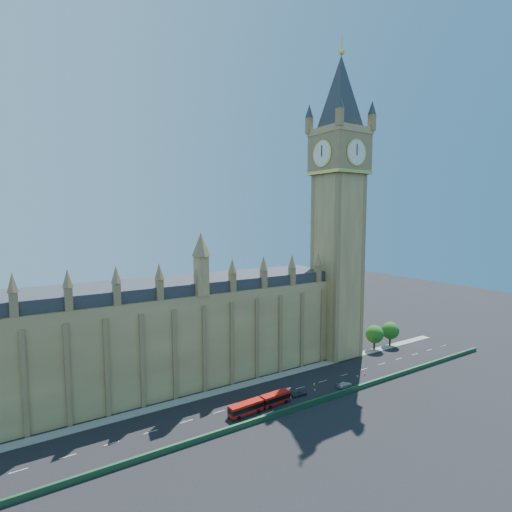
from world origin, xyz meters
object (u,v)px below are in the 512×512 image
red_bus (260,404)px  car_silver (284,398)px  car_white (345,385)px  car_grey (299,393)px

red_bus → car_silver: (7.51, 0.94, -0.82)m
red_bus → car_white: bearing=-6.8°
red_bus → car_silver: red_bus is taller
red_bus → car_silver: 7.61m
car_silver → car_white: bearing=-102.5°
red_bus → car_silver: size_ratio=4.20×
red_bus → car_white: 25.75m
red_bus → car_silver: bearing=4.0°
car_grey → car_white: bearing=-95.6°
car_grey → car_silver: bearing=94.4°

